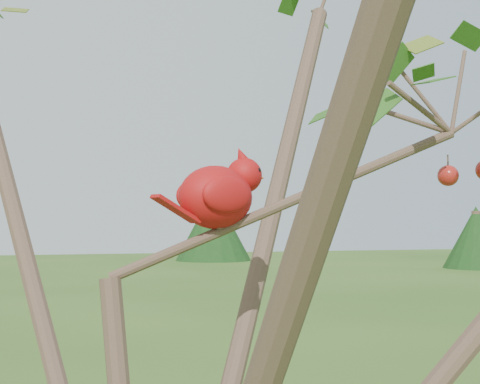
# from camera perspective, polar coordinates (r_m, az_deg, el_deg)

# --- Properties ---
(crabapple_tree) EXTENTS (2.35, 2.05, 2.95)m
(crabapple_tree) POSITION_cam_1_polar(r_m,az_deg,el_deg) (0.99, -5.96, 2.13)
(crabapple_tree) COLOR #493227
(crabapple_tree) RESTS_ON ground
(cardinal) EXTENTS (0.22, 0.14, 0.15)m
(cardinal) POSITION_cam_1_polar(r_m,az_deg,el_deg) (1.12, -1.77, -0.17)
(cardinal) COLOR #AE0E12
(cardinal) RESTS_ON ground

